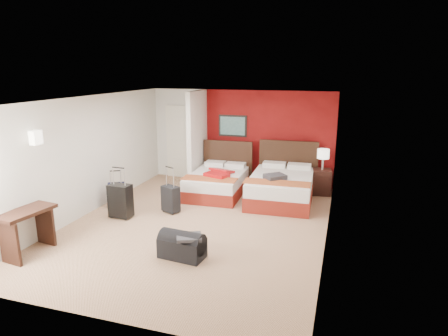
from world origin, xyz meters
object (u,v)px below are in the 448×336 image
at_px(bed_left, 217,184).
at_px(nightstand, 321,182).
at_px(suitcase_charcoal, 171,200).
at_px(duffel_bag, 182,247).
at_px(suitcase_navy, 117,196).
at_px(desk, 28,232).
at_px(bed_right, 281,189).
at_px(suitcase_black, 121,202).
at_px(table_lamp, 323,160).
at_px(red_suitcase_open, 219,173).

relative_size(bed_left, nightstand, 2.89).
relative_size(bed_left, suitcase_charcoal, 3.23).
bearing_deg(duffel_bag, suitcase_navy, 148.39).
distance_m(nightstand, suitcase_charcoal, 3.81).
relative_size(suitcase_navy, desk, 0.55).
bearing_deg(suitcase_navy, bed_right, -6.87).
height_order(suitcase_black, duffel_bag, suitcase_black).
height_order(bed_right, suitcase_charcoal, bed_right).
height_order(bed_right, nightstand, nightstand).
bearing_deg(bed_right, bed_left, 177.16).
height_order(bed_left, table_lamp, table_lamp).
height_order(red_suitcase_open, table_lamp, table_lamp).
bearing_deg(red_suitcase_open, suitcase_navy, -126.33).
bearing_deg(bed_left, bed_right, -2.66).
relative_size(bed_right, suitcase_black, 2.96).
relative_size(bed_right, desk, 2.19).
bearing_deg(suitcase_navy, bed_left, 8.49).
relative_size(suitcase_charcoal, duffel_bag, 0.75).
bearing_deg(desk, red_suitcase_open, 68.97).
height_order(nightstand, suitcase_black, suitcase_black).
distance_m(bed_right, duffel_bag, 3.51).
xyz_separation_m(bed_left, desk, (-2.02, -3.98, 0.12)).
bearing_deg(duffel_bag, suitcase_charcoal, 125.87).
bearing_deg(suitcase_navy, suitcase_black, -81.48).
xyz_separation_m(table_lamp, suitcase_charcoal, (-3.04, -2.30, -0.60)).
bearing_deg(table_lamp, suitcase_navy, -152.06).
distance_m(nightstand, suitcase_navy, 4.94).
bearing_deg(nightstand, bed_right, -143.88).
distance_m(bed_left, red_suitcase_open, 0.35).
distance_m(nightstand, desk, 6.58).
bearing_deg(suitcase_charcoal, table_lamp, 60.79).
bearing_deg(desk, duffel_bag, 21.79).
bearing_deg(red_suitcase_open, suitcase_black, -109.17).
relative_size(table_lamp, suitcase_black, 0.75).
bearing_deg(nightstand, desk, -140.65).
bearing_deg(bed_left, red_suitcase_open, -47.11).
distance_m(table_lamp, desk, 6.60).
relative_size(red_suitcase_open, desk, 0.81).
distance_m(suitcase_navy, desk, 2.49).
height_order(red_suitcase_open, suitcase_navy, red_suitcase_open).
xyz_separation_m(suitcase_charcoal, desk, (-1.45, -2.50, 0.11)).
relative_size(bed_left, duffel_bag, 2.43).
xyz_separation_m(table_lamp, suitcase_navy, (-4.36, -2.31, -0.63)).
xyz_separation_m(bed_left, table_lamp, (2.47, 0.82, 0.61)).
bearing_deg(red_suitcase_open, desk, -99.98).
height_order(suitcase_charcoal, suitcase_navy, suitcase_charcoal).
bearing_deg(table_lamp, suitcase_charcoal, -142.93).
xyz_separation_m(red_suitcase_open, suitcase_black, (-1.53, -1.97, -0.24)).
xyz_separation_m(suitcase_navy, duffel_bag, (2.39, -1.85, -0.07)).
bearing_deg(bed_right, duffel_bag, -110.54).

